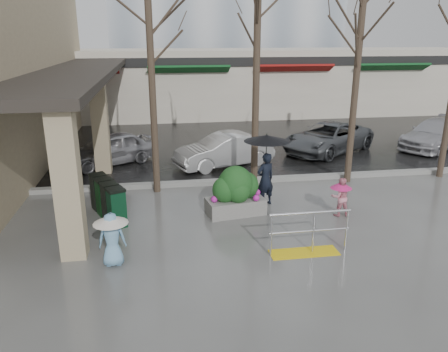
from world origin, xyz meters
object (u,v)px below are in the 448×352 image
object	(u,v)px
handrail	(307,238)
tree_west	(149,25)
planter	(236,191)
tree_mideast	(360,34)
woman	(266,160)
car_b	(224,150)
child_blue	(112,234)
child_pink	(341,194)
news_boxes	(108,199)
car_c	(328,138)
car_d	(435,134)
car_a	(109,149)
tree_midwest	(257,20)

from	to	relation	value
handrail	tree_west	world-z (taller)	tree_west
handrail	planter	world-z (taller)	planter
tree_mideast	woman	distance (m)	5.12
woman	car_b	xyz separation A→B (m)	(-0.56, 4.15, -0.74)
woman	child_blue	bearing A→B (deg)	13.39
child_pink	news_boxes	distance (m)	6.41
tree_mideast	car_c	bearing A→B (deg)	78.01
tree_west	car_b	distance (m)	5.72
woman	child_blue	distance (m)	5.16
woman	car_d	size ratio (longest dim) A/B	0.50
news_boxes	car_c	world-z (taller)	car_c
handrail	car_a	bearing A→B (deg)	122.04
child_blue	child_pink	bearing A→B (deg)	-163.77
tree_midwest	car_a	xyz separation A→B (m)	(-4.97, 3.40, -4.60)
tree_mideast	woman	size ratio (longest dim) A/B	3.02
tree_west	car_c	world-z (taller)	tree_west
car_d	tree_mideast	bearing A→B (deg)	-89.90
handrail	car_a	xyz separation A→B (m)	(-5.13, 8.20, 0.25)
woman	planter	size ratio (longest dim) A/B	1.26
planter	car_d	distance (m)	11.86
tree_west	tree_mideast	world-z (taller)	tree_west
tree_west	news_boxes	size ratio (longest dim) A/B	3.57
news_boxes	car_a	xyz separation A→B (m)	(-0.42, 5.33, 0.10)
tree_west	car_b	xyz separation A→B (m)	(2.59, 2.48, -4.45)
handrail	woman	distance (m)	3.29
handrail	car_b	size ratio (longest dim) A/B	0.50
planter	handrail	bearing A→B (deg)	-65.12
tree_midwest	child_pink	world-z (taller)	tree_midwest
handrail	tree_west	bearing A→B (deg)	124.99
handrail	car_c	world-z (taller)	car_c
handrail	tree_mideast	size ratio (longest dim) A/B	0.29
woman	child_pink	world-z (taller)	woman
handrail	news_boxes	xyz separation A→B (m)	(-4.71, 2.87, 0.15)
car_b	tree_midwest	bearing A→B (deg)	-5.85
car_c	woman	bearing A→B (deg)	-70.99
car_d	handrail	bearing A→B (deg)	-79.41
tree_mideast	car_b	size ratio (longest dim) A/B	1.70
tree_mideast	car_c	xyz separation A→B (m)	(0.83, 3.91, -4.23)
handrail	planter	xyz separation A→B (m)	(-1.20, 2.58, 0.29)
child_pink	child_blue	size ratio (longest dim) A/B	0.90
tree_mideast	car_a	size ratio (longest dim) A/B	1.76
tree_mideast	news_boxes	distance (m)	9.17
child_pink	car_c	distance (m)	7.12
car_c	tree_mideast	bearing A→B (deg)	-46.14
tree_west	car_d	xyz separation A→B (m)	(12.34, 3.86, -4.45)
tree_mideast	car_d	distance (m)	8.18
child_blue	car_b	xyz separation A→B (m)	(3.59, 7.14, -0.10)
child_blue	news_boxes	distance (m)	2.76
woman	car_d	bearing A→B (deg)	-171.33
child_blue	planter	bearing A→B (deg)	-143.24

